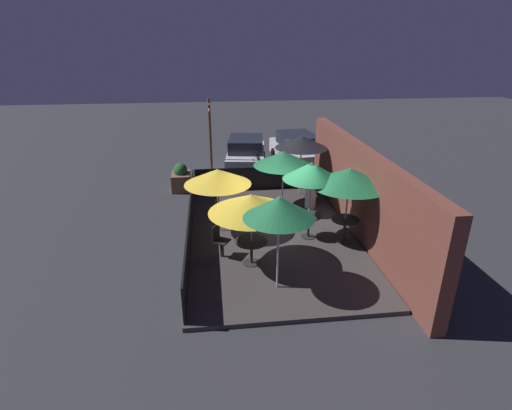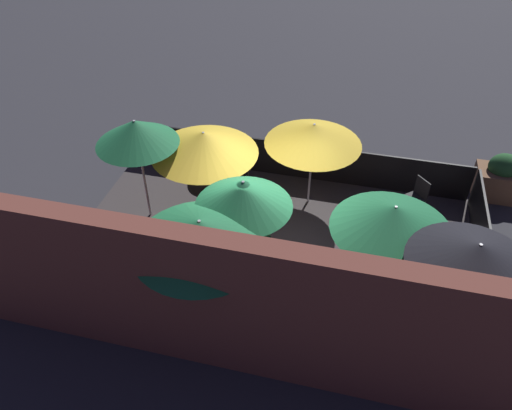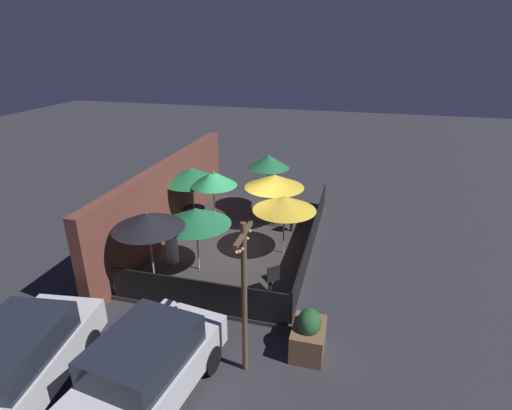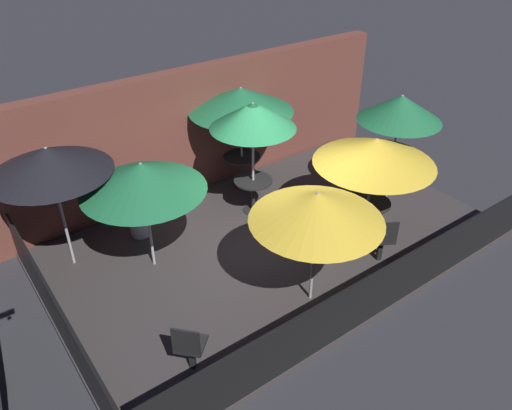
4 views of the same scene
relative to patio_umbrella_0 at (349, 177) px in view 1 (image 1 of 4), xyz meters
The scene contains 22 objects.
ground_plane 3.17m from the patio_umbrella_0, 108.95° to the right, with size 60.00×60.00×0.00m, color #2D2D33.
patio_deck 3.13m from the patio_umbrella_0, 108.95° to the right, with size 8.45×5.20×0.12m.
building_wall 1.28m from the patio_umbrella_0, 136.83° to the left, with size 10.05×0.36×2.87m.
fence_front 5.03m from the patio_umbrella_0, 98.90° to the right, with size 8.25×0.05×0.95m.
fence_side_left 5.60m from the patio_umbrella_0, 156.47° to the right, with size 0.05×5.00×0.95m.
patio_umbrella_0 is the anchor object (origin of this frame).
patio_umbrella_1 3.12m from the patio_umbrella_0, 72.31° to the right, with size 2.29×2.29×2.05m.
patio_umbrella_2 1.11m from the patio_umbrella_0, 112.73° to the right, with size 1.71×1.71×2.45m.
patio_umbrella_3 3.29m from the patio_umbrella_0, 154.84° to the right, with size 2.14×2.14×2.11m.
patio_umbrella_4 4.18m from the patio_umbrella_0, behind, with size 2.04×2.04×2.37m.
patio_umbrella_5 3.27m from the patio_umbrella_0, 48.31° to the right, with size 1.70×1.70×2.44m.
patio_umbrella_6 3.98m from the patio_umbrella_0, 108.10° to the right, with size 2.10×2.10×2.08m.
dining_table_0 1.50m from the patio_umbrella_0, 90.00° to the left, with size 0.84×0.84×0.76m.
dining_table_1 3.47m from the patio_umbrella_0, 72.31° to the right, with size 0.89×0.89×0.70m.
dining_table_2 1.87m from the patio_umbrella_0, 112.73° to the right, with size 0.80×0.80×0.76m.
patio_chair_0 4.15m from the patio_umbrella_0, 83.21° to the right, with size 0.55×0.55×0.96m.
patio_chair_1 5.55m from the patio_umbrella_0, 132.90° to the right, with size 0.56×0.56×0.93m.
patron_0 3.20m from the patio_umbrella_0, behind, with size 0.40×0.40×1.19m.
planter_box 7.83m from the patio_umbrella_0, 136.73° to the right, with size 1.08×0.76×1.16m.
light_post 7.57m from the patio_umbrella_0, 148.61° to the right, with size 1.10×0.12×3.65m.
parked_car_0 8.24m from the patio_umbrella_0, 163.70° to the right, with size 4.01×2.20×1.62m.
parked_car_1 8.46m from the patio_umbrella_0, behind, with size 4.30×2.22×1.62m.
Camera 1 is at (11.29, -1.83, 5.93)m, focal length 28.00 mm.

